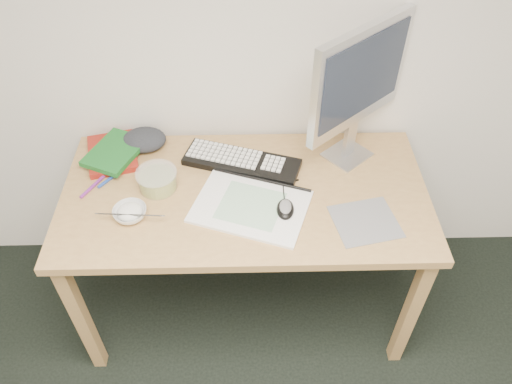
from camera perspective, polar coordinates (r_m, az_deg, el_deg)
desk at (r=1.96m, az=-1.24°, el=-1.68°), size 1.40×0.70×0.75m
mousepad at (r=1.84m, az=12.38°, el=-3.32°), size 0.26×0.25×0.00m
sketchpad at (r=1.84m, az=-0.62°, el=-1.66°), size 0.48×0.41×0.01m
keyboard at (r=2.01m, az=-1.64°, el=3.44°), size 0.49×0.28×0.03m
monitor at (r=1.88m, az=11.74°, el=12.35°), size 0.39×0.34×0.57m
mouse at (r=1.81m, az=3.38°, el=-1.72°), size 0.07×0.11×0.03m
rice_bowl at (r=1.86m, az=-14.19°, el=-2.36°), size 0.15×0.15×0.04m
chopsticks at (r=1.82m, az=-14.21°, el=-2.54°), size 0.24×0.03×0.02m
fruit_tub at (r=1.93m, az=-11.21°, el=1.36°), size 0.17×0.17×0.08m
book_red at (r=2.13m, az=-16.08°, el=4.26°), size 0.24×0.29×0.03m
book_green at (r=2.10m, az=-15.79°, el=4.46°), size 0.26×0.29×0.02m
cloth_lump at (r=2.14m, az=-12.66°, el=5.83°), size 0.19×0.17×0.06m
pencil_pink at (r=1.90m, az=-0.50°, el=0.16°), size 0.16×0.09×0.01m
pencil_tan at (r=1.90m, az=0.42°, el=0.05°), size 0.18×0.08×0.01m
pencil_black at (r=1.92m, az=2.47°, el=0.71°), size 0.17×0.07×0.01m
marker_blue at (r=2.03m, az=-16.19°, el=1.59°), size 0.09×0.11×0.01m
marker_orange at (r=2.09m, az=-17.14°, el=2.76°), size 0.01×0.12×0.01m
marker_purple at (r=2.02m, az=-18.14°, el=0.64°), size 0.08×0.13×0.01m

